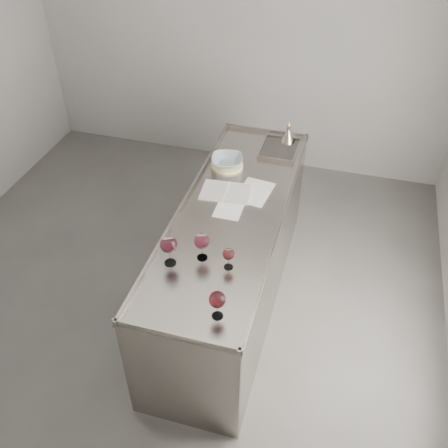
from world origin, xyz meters
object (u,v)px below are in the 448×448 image
(notebook, at_px, (226,192))
(ceramic_bowl, at_px, (227,161))
(wine_glass_left, at_px, (169,245))
(wine_glass_small, at_px, (229,255))
(wine_glass_middle, at_px, (202,242))
(wine_glass_right, at_px, (217,300))
(counter, at_px, (231,256))
(wine_funnel, at_px, (288,136))

(notebook, relative_size, ceramic_bowl, 1.55)
(wine_glass_left, xyz_separation_m, wine_glass_small, (0.37, 0.07, -0.05))
(wine_glass_left, relative_size, wine_glass_middle, 1.10)
(notebook, bearing_deg, wine_glass_middle, -90.82)
(wine_glass_right, xyz_separation_m, ceramic_bowl, (-0.37, 1.54, -0.08))
(counter, relative_size, wine_glass_left, 11.12)
(wine_glass_middle, xyz_separation_m, wine_glass_right, (0.23, -0.44, -0.00))
(notebook, distance_m, ceramic_bowl, 0.37)
(wine_glass_left, bearing_deg, wine_funnel, 75.16)
(counter, relative_size, wine_glass_right, 12.63)
(wine_funnel, bearing_deg, notebook, -109.83)
(counter, bearing_deg, wine_glass_small, -77.12)
(wine_glass_small, bearing_deg, ceramic_bowl, 106.04)
(wine_glass_right, distance_m, wine_funnel, 2.06)
(counter, distance_m, ceramic_bowl, 0.78)
(counter, height_order, wine_glass_left, wine_glass_left)
(ceramic_bowl, bearing_deg, wine_glass_middle, -82.86)
(wine_glass_small, height_order, notebook, wine_glass_small)
(wine_glass_left, bearing_deg, counter, 69.57)
(wine_glass_left, distance_m, notebook, 0.87)
(wine_funnel, bearing_deg, wine_glass_middle, -99.56)
(counter, bearing_deg, wine_funnel, 78.65)
(counter, height_order, wine_glass_middle, wine_glass_middle)
(wine_glass_left, relative_size, ceramic_bowl, 0.85)
(counter, distance_m, wine_glass_middle, 0.82)
(wine_glass_left, relative_size, wine_funnel, 1.11)
(wine_glass_middle, bearing_deg, wine_glass_right, -62.11)
(wine_glass_middle, distance_m, wine_funnel, 1.64)
(wine_glass_middle, height_order, notebook, wine_glass_middle)
(notebook, bearing_deg, wine_funnel, 65.81)
(wine_glass_left, relative_size, notebook, 0.55)
(wine_glass_small, bearing_deg, wine_glass_left, -170.00)
(notebook, bearing_deg, wine_glass_small, -77.56)
(wine_glass_middle, relative_size, notebook, 0.50)
(wine_glass_right, height_order, ceramic_bowl, wine_glass_right)
(wine_glass_right, bearing_deg, wine_glass_left, 141.02)
(wine_glass_small, relative_size, notebook, 0.39)
(wine_glass_left, height_order, wine_glass_small, wine_glass_left)
(ceramic_bowl, distance_m, wine_funnel, 0.67)
(wine_glass_small, distance_m, ceramic_bowl, 1.18)
(wine_glass_right, bearing_deg, wine_funnel, 88.93)
(notebook, bearing_deg, ceramic_bowl, 100.00)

